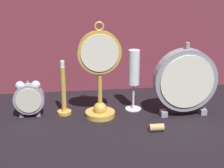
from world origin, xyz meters
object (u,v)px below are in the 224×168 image
(pocket_watch_on_stand, at_px, (100,76))
(wine_cork, at_px, (157,127))
(alarm_clock_twin_bell, at_px, (29,97))
(champagne_flute, at_px, (134,73))
(mantel_clock_silver, at_px, (185,81))
(brass_candlestick, at_px, (64,96))

(pocket_watch_on_stand, relative_size, wine_cork, 7.21)
(alarm_clock_twin_bell, xyz_separation_m, champagne_flute, (0.34, 0.02, 0.06))
(wine_cork, bearing_deg, mantel_clock_silver, 42.46)
(alarm_clock_twin_bell, relative_size, wine_cork, 2.84)
(pocket_watch_on_stand, relative_size, mantel_clock_silver, 1.28)
(brass_candlestick, relative_size, wine_cork, 4.23)
(alarm_clock_twin_bell, bearing_deg, champagne_flute, 3.22)
(alarm_clock_twin_bell, relative_size, mantel_clock_silver, 0.50)
(mantel_clock_silver, relative_size, brass_candlestick, 1.34)
(pocket_watch_on_stand, xyz_separation_m, mantel_clock_silver, (0.27, -0.02, -0.02))
(brass_candlestick, bearing_deg, alarm_clock_twin_bell, -175.11)
(brass_candlestick, bearing_deg, champagne_flute, 2.42)
(wine_cork, bearing_deg, champagne_flute, 102.65)
(champagne_flute, relative_size, wine_cork, 4.82)
(alarm_clock_twin_bell, height_order, champagne_flute, champagne_flute)
(alarm_clock_twin_bell, height_order, brass_candlestick, brass_candlestick)
(pocket_watch_on_stand, height_order, champagne_flute, pocket_watch_on_stand)
(mantel_clock_silver, xyz_separation_m, brass_candlestick, (-0.38, 0.06, -0.05))
(mantel_clock_silver, distance_m, brass_candlestick, 0.39)
(alarm_clock_twin_bell, distance_m, mantel_clock_silver, 0.49)
(wine_cork, bearing_deg, alarm_clock_twin_bell, 157.98)
(pocket_watch_on_stand, height_order, brass_candlestick, pocket_watch_on_stand)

